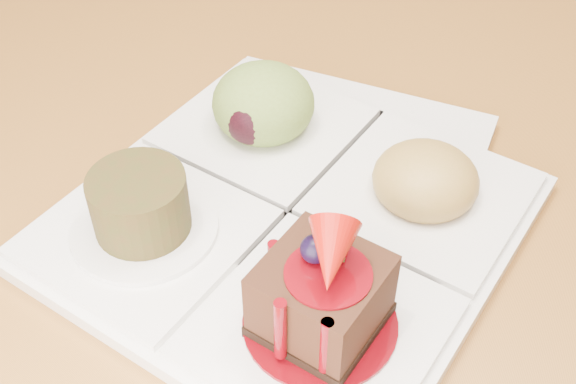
% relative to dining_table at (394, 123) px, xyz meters
% --- Properties ---
extents(dining_table, '(1.00, 1.80, 0.75)m').
position_rel_dining_table_xyz_m(dining_table, '(0.00, 0.00, 0.00)').
color(dining_table, '#9D6428').
rests_on(dining_table, ground).
extents(sampler_plate, '(0.34, 0.34, 0.11)m').
position_rel_dining_table_xyz_m(sampler_plate, '(-0.01, -0.23, 0.09)').
color(sampler_plate, white).
rests_on(sampler_plate, dining_table).
extents(second_plate, '(0.23, 0.23, 0.01)m').
position_rel_dining_table_xyz_m(second_plate, '(-0.01, -0.17, 0.07)').
color(second_plate, white).
rests_on(second_plate, dining_table).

